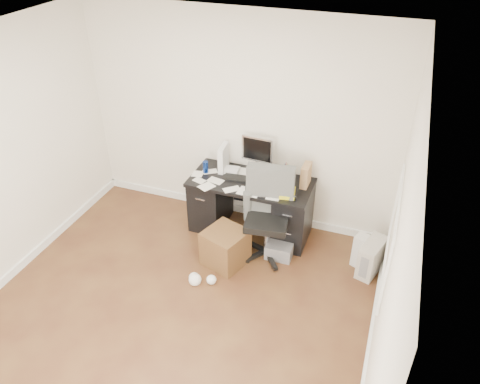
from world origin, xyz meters
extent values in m
plane|color=#452216|center=(0.00, 0.00, 0.00)|extent=(4.00, 4.00, 0.00)
cube|color=silver|center=(0.00, 2.00, 1.35)|extent=(4.00, 0.02, 2.70)
cube|color=silver|center=(2.00, 0.00, 1.35)|extent=(0.02, 4.00, 2.70)
cube|color=white|center=(0.00, 0.00, 2.70)|extent=(4.00, 4.00, 0.02)
cube|color=white|center=(0.00, 1.99, 0.05)|extent=(4.00, 0.03, 0.10)
cube|color=white|center=(1.99, 0.00, 0.05)|extent=(0.03, 4.00, 0.10)
cube|color=white|center=(-1.99, 0.00, 0.05)|extent=(0.03, 4.00, 0.10)
cube|color=black|center=(0.30, 1.65, 0.73)|extent=(1.50, 0.70, 0.04)
cube|color=black|center=(-0.25, 1.65, 0.35)|extent=(0.40, 0.60, 0.71)
cube|color=black|center=(0.85, 1.65, 0.35)|extent=(0.40, 0.60, 0.71)
cube|color=black|center=(0.30, 1.98, 0.45)|extent=(0.70, 0.03, 0.51)
cube|color=black|center=(0.16, 1.64, 0.76)|extent=(0.43, 0.16, 0.02)
sphere|color=silver|center=(0.57, 1.66, 0.78)|extent=(0.07, 0.07, 0.06)
cylinder|color=navy|center=(-0.30, 1.65, 0.83)|extent=(0.07, 0.07, 0.15)
cube|color=silver|center=(-0.12, 1.81, 0.92)|extent=(0.16, 0.30, 0.33)
cube|color=#956B48|center=(0.94, 1.79, 0.89)|extent=(0.12, 0.23, 0.27)
cube|color=yellow|center=(0.80, 1.52, 0.77)|extent=(0.23, 0.27, 0.04)
cube|color=#A6A196|center=(1.86, 1.38, 0.21)|extent=(0.30, 0.46, 0.42)
cube|color=silver|center=(1.80, 1.43, 0.21)|extent=(0.37, 0.32, 0.42)
cube|color=#462A15|center=(0.22, 0.96, 0.22)|extent=(0.56, 0.56, 0.44)
cube|color=slate|center=(0.80, 1.28, 0.09)|extent=(0.32, 0.26, 0.18)
camera|label=1|loc=(1.83, -2.96, 3.75)|focal=35.00mm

